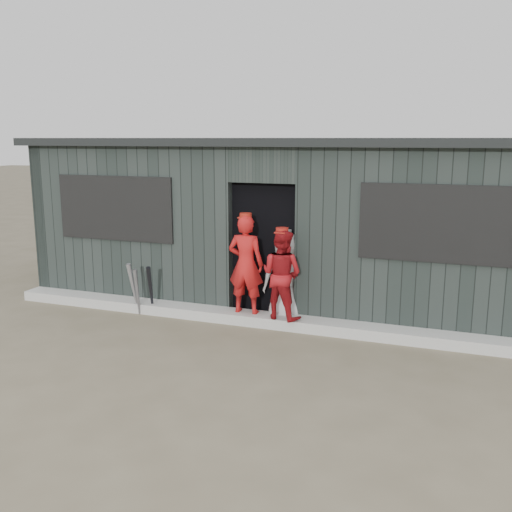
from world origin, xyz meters
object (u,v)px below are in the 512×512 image
at_px(player_red_left, 246,264).
at_px(bat_left, 134,289).
at_px(bat_mid, 137,292).
at_px(bat_right, 151,290).
at_px(dugout, 291,220).
at_px(player_red_right, 282,274).
at_px(player_grey_back, 285,277).

bearing_deg(player_red_left, bat_left, 5.63).
distance_m(bat_left, bat_mid, 0.08).
relative_size(bat_right, dugout, 0.10).
xyz_separation_m(bat_right, player_red_right, (2.03, 0.09, 0.39)).
bearing_deg(bat_mid, player_grey_back, 12.08).
xyz_separation_m(player_red_left, player_red_right, (0.56, -0.08, -0.08)).
relative_size(bat_mid, dugout, 0.09).
bearing_deg(player_red_left, bat_right, 4.19).
bearing_deg(bat_mid, bat_left, 175.21).
height_order(bat_mid, player_red_right, player_red_right).
bearing_deg(player_red_right, player_red_left, 6.65).
bearing_deg(player_red_right, player_grey_back, -68.10).
relative_size(bat_right, player_grey_back, 0.60).
bearing_deg(dugout, player_red_right, -77.37).
bearing_deg(player_red_right, bat_mid, 18.59).
bearing_deg(bat_left, dugout, 45.04).
relative_size(bat_mid, player_red_right, 0.57).
bearing_deg(bat_right, bat_mid, -157.48).
bearing_deg(player_grey_back, dugout, -96.85).
bearing_deg(player_grey_back, bat_left, -8.92).
distance_m(bat_right, player_grey_back, 2.04).
bearing_deg(player_red_left, dugout, -98.00).
relative_size(bat_left, dugout, 0.10).
distance_m(bat_mid, bat_right, 0.20).
relative_size(player_grey_back, dugout, 0.16).
distance_m(player_red_left, player_red_right, 0.57).
bearing_deg(dugout, player_red_left, -95.87).
distance_m(bat_left, bat_right, 0.26).
height_order(player_red_right, dugout, dugout).
height_order(bat_left, player_red_right, player_red_right).
bearing_deg(bat_left, player_red_right, 3.99).
bearing_deg(bat_mid, player_red_left, 8.24).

